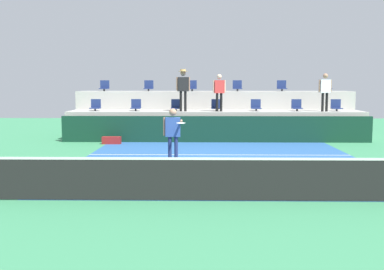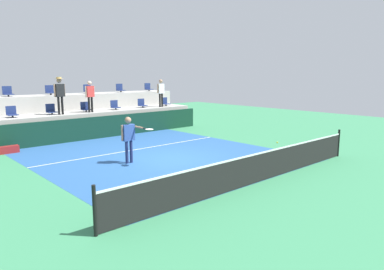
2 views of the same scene
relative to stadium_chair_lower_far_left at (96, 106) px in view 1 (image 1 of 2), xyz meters
name	(u,v)px [view 1 (image 1 of 2)]	position (x,y,z in m)	size (l,w,h in m)	color
ground_plane	(223,167)	(5.34, -7.23, -1.46)	(40.00, 40.00, 0.00)	#388456
court_inner_paint	(221,162)	(5.34, -6.23, -1.46)	(9.00, 10.00, 0.01)	#285693
court_service_line	(219,155)	(5.34, -4.83, -1.46)	(9.00, 0.06, 0.00)	white
tennis_net	(232,178)	(5.34, -11.23, -0.97)	(10.48, 0.08, 1.07)	black
sponsor_backboard	(216,129)	(5.34, -1.23, -0.91)	(13.00, 0.16, 1.10)	#0F3323
seating_tier_lower	(215,125)	(5.34, 0.07, -0.84)	(13.00, 1.80, 1.25)	#ADAAA3
seating_tier_upper	(214,113)	(5.34, 1.87, -0.41)	(13.00, 1.80, 2.10)	#ADAAA3
stadium_chair_lower_far_left	(96,106)	(0.00, 0.00, 0.00)	(0.44, 0.40, 0.52)	#2D2D33
stadium_chair_lower_left	(136,106)	(1.81, 0.00, 0.00)	(0.44, 0.40, 0.52)	#2D2D33
stadium_chair_lower_mid_left	(176,106)	(3.60, 0.00, 0.00)	(0.44, 0.40, 0.52)	#2D2D33
stadium_chair_lower_center	(216,106)	(5.39, 0.00, 0.00)	(0.44, 0.40, 0.52)	#2D2D33
stadium_chair_lower_mid_right	(256,106)	(7.15, 0.00, 0.00)	(0.44, 0.40, 0.52)	#2D2D33
stadium_chair_lower_right	(297,106)	(8.95, 0.00, 0.00)	(0.44, 0.40, 0.52)	#2D2D33
stadium_chair_lower_far_right	(336,106)	(10.69, 0.00, 0.00)	(0.44, 0.40, 0.52)	#2D2D33
stadium_chair_upper_far_left	(104,87)	(0.05, 1.80, 0.85)	(0.44, 0.40, 0.52)	#2D2D33
stadium_chair_upper_left	(149,87)	(2.19, 1.80, 0.85)	(0.44, 0.40, 0.52)	#2D2D33
stadium_chair_upper_mid_left	(192,87)	(4.28, 1.80, 0.85)	(0.44, 0.40, 0.52)	#2D2D33
stadium_chair_upper_mid_right	(237,87)	(6.45, 1.80, 0.85)	(0.44, 0.40, 0.52)	#2D2D33
stadium_chair_upper_right	(282,87)	(8.58, 1.80, 0.85)	(0.44, 0.40, 0.52)	#2D2D33
stadium_chair_upper_far_right	(326,87)	(10.70, 1.80, 0.85)	(0.44, 0.40, 0.52)	#2D2D33
tennis_player	(173,130)	(3.86, -6.65, -0.43)	(0.71, 1.18, 1.70)	navy
spectator_with_hat	(183,85)	(3.93, -0.38, 0.92)	(0.61, 0.51, 1.83)	black
spectator_in_grey	(219,89)	(5.50, -0.38, 0.75)	(0.57, 0.26, 1.61)	black
spectator_leaning_on_rail	(325,89)	(10.07, -0.38, 0.77)	(0.58, 0.25, 1.64)	black
tennis_ball	(353,160)	(8.25, -9.96, -0.79)	(0.07, 0.07, 0.07)	#CCE033
equipment_bag	(112,140)	(1.06, -1.89, -1.31)	(0.76, 0.28, 0.30)	maroon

